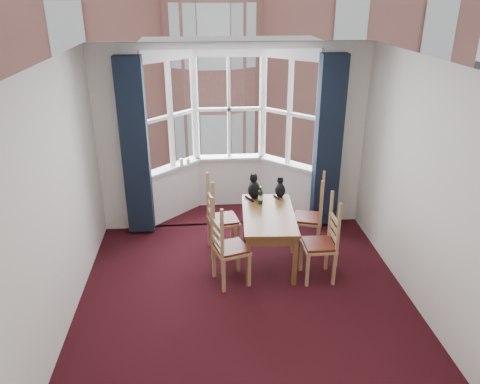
{
  "coord_description": "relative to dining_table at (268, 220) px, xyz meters",
  "views": [
    {
      "loc": [
        -0.47,
        -4.47,
        3.44
      ],
      "look_at": [
        0.01,
        1.05,
        1.05
      ],
      "focal_mm": 35.0,
      "sensor_mm": 36.0,
      "label": 1
    }
  ],
  "objects": [
    {
      "name": "chair_right_far",
      "position": [
        0.69,
        0.26,
        -0.15
      ],
      "size": [
        0.51,
        0.52,
        0.92
      ],
      "color": "#A77C51",
      "rests_on": "floor"
    },
    {
      "name": "street",
      "position": [
        -0.39,
        31.19,
        -6.62
      ],
      "size": [
        80.0,
        80.0,
        0.0
      ],
      "primitive_type": "plane",
      "color": "#333335",
      "rests_on": "ground"
    },
    {
      "name": "ceiling",
      "position": [
        -0.39,
        -1.06,
        2.18
      ],
      "size": [
        4.5,
        4.5,
        0.0
      ],
      "primitive_type": "plane",
      "rotation": [
        3.14,
        0.0,
        0.0
      ],
      "color": "white",
      "rests_on": "floor"
    },
    {
      "name": "cat_left",
      "position": [
        -0.13,
        0.54,
        0.23
      ],
      "size": [
        0.19,
        0.27,
        0.35
      ],
      "color": "black",
      "rests_on": "dining_table"
    },
    {
      "name": "curtain_right",
      "position": [
        1.03,
        1.01,
        0.73
      ],
      "size": [
        0.38,
        0.22,
        2.6
      ],
      "primitive_type": "cube",
      "color": "black",
      "rests_on": "floor"
    },
    {
      "name": "chair_left_far",
      "position": [
        -0.67,
        0.33,
        -0.15
      ],
      "size": [
        0.47,
        0.48,
        0.92
      ],
      "color": "#A77C51",
      "rests_on": "floor"
    },
    {
      "name": "dining_table",
      "position": [
        0.0,
        0.0,
        0.0
      ],
      "size": [
        0.76,
        1.31,
        0.72
      ],
      "color": "brown",
      "rests_on": "floor"
    },
    {
      "name": "tenement_building",
      "position": [
        -0.39,
        12.95,
        0.98
      ],
      "size": [
        18.4,
        7.8,
        15.2
      ],
      "color": "#AB6658",
      "rests_on": "street"
    },
    {
      "name": "wall_back_pier_right",
      "position": [
        1.26,
        1.19,
        0.78
      ],
      "size": [
        0.7,
        0.12,
        2.8
      ],
      "primitive_type": "cube",
      "color": "silver",
      "rests_on": "floor"
    },
    {
      "name": "wall_near",
      "position": [
        -0.39,
        -3.31,
        0.78
      ],
      "size": [
        4.0,
        0.0,
        4.0
      ],
      "primitive_type": "plane",
      "rotation": [
        -1.57,
        0.0,
        0.0
      ],
      "color": "silver",
      "rests_on": "floor"
    },
    {
      "name": "bay_window",
      "position": [
        -0.39,
        1.69,
        0.78
      ],
      "size": [
        2.76,
        0.94,
        2.8
      ],
      "color": "white",
      "rests_on": "floor"
    },
    {
      "name": "wine_bottle",
      "position": [
        -0.07,
        0.32,
        0.21
      ],
      "size": [
        0.07,
        0.07,
        0.26
      ],
      "color": "black",
      "rests_on": "dining_table"
    },
    {
      "name": "wall_right",
      "position": [
        1.61,
        -1.06,
        0.78
      ],
      "size": [
        0.0,
        4.5,
        4.5
      ],
      "primitive_type": "plane",
      "rotation": [
        1.57,
        0.0,
        -1.57
      ],
      "color": "silver",
      "rests_on": "floor"
    },
    {
      "name": "candle_short",
      "position": [
        -1.08,
        1.57,
        0.3
      ],
      "size": [
        0.06,
        0.06,
        0.11
      ],
      "primitive_type": "cylinder",
      "color": "white",
      "rests_on": "bay_window"
    },
    {
      "name": "chair_left_near",
      "position": [
        -0.62,
        -0.49,
        -0.15
      ],
      "size": [
        0.51,
        0.52,
        0.92
      ],
      "color": "#A77C51",
      "rests_on": "floor"
    },
    {
      "name": "curtain_left",
      "position": [
        -1.81,
        1.01,
        0.73
      ],
      "size": [
        0.38,
        0.22,
        2.6
      ],
      "primitive_type": "cube",
      "color": "black",
      "rests_on": "floor"
    },
    {
      "name": "wall_left",
      "position": [
        -2.39,
        -1.06,
        0.78
      ],
      "size": [
        0.0,
        4.5,
        4.5
      ],
      "primitive_type": "plane",
      "rotation": [
        1.57,
        0.0,
        1.57
      ],
      "color": "silver",
      "rests_on": "floor"
    },
    {
      "name": "chair_right_near",
      "position": [
        0.67,
        -0.47,
        -0.15
      ],
      "size": [
        0.4,
        0.42,
        0.92
      ],
      "color": "#A77C51",
      "rests_on": "floor"
    },
    {
      "name": "cat_right",
      "position": [
        0.24,
        0.55,
        0.21
      ],
      "size": [
        0.17,
        0.22,
        0.29
      ],
      "color": "black",
      "rests_on": "dining_table"
    },
    {
      "name": "floor",
      "position": [
        -0.39,
        -1.06,
        -0.62
      ],
      "size": [
        4.5,
        4.5,
        0.0
      ],
      "primitive_type": "plane",
      "color": "black",
      "rests_on": "ground"
    },
    {
      "name": "candle_tall",
      "position": [
        -1.19,
        1.54,
        0.31
      ],
      "size": [
        0.06,
        0.06,
        0.12
      ],
      "primitive_type": "cylinder",
      "color": "white",
      "rests_on": "bay_window"
    },
    {
      "name": "wall_back_pier_left",
      "position": [
        -2.04,
        1.19,
        0.78
      ],
      "size": [
        0.7,
        0.12,
        2.8
      ],
      "primitive_type": "cube",
      "color": "silver",
      "rests_on": "floor"
    }
  ]
}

